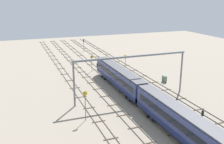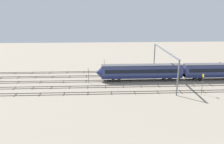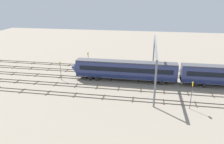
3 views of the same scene
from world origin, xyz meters
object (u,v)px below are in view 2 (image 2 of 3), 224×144
(speed_sign_mid_trackside, at_px, (104,65))
(speed_sign_far_trackside, at_px, (88,74))
(train, at_px, (221,71))
(relay_cabinet, at_px, (135,67))
(speed_sign_near_foreground, at_px, (203,82))
(overhead_gantry, at_px, (165,57))
(signal_light_trackside_departure, at_px, (219,67))

(speed_sign_mid_trackside, distance_m, speed_sign_far_trackside, 9.59)
(train, distance_m, relay_cabinet, 27.29)
(speed_sign_near_foreground, height_order, speed_sign_mid_trackside, speed_sign_near_foreground)
(speed_sign_mid_trackside, bearing_deg, speed_sign_far_trackside, 60.81)
(overhead_gantry, xyz_separation_m, signal_light_trackside_departure, (-18.61, -2.97, -4.21))
(speed_sign_mid_trackside, relative_size, signal_light_trackside_departure, 1.10)
(speed_sign_mid_trackside, relative_size, speed_sign_far_trackside, 1.10)
(train, xyz_separation_m, overhead_gantry, (17.52, -0.21, 4.57))
(train, xyz_separation_m, speed_sign_mid_trackside, (35.27, -6.53, 0.68))
(train, distance_m, overhead_gantry, 18.11)
(speed_sign_near_foreground, distance_m, relay_cabinet, 27.61)
(overhead_gantry, relative_size, speed_sign_mid_trackside, 4.92)
(relay_cabinet, bearing_deg, signal_light_trackside_departure, 159.81)
(speed_sign_near_foreground, height_order, relay_cabinet, speed_sign_near_foreground)
(speed_sign_mid_trackside, xyz_separation_m, speed_sign_far_trackside, (4.67, 8.37, -0.40))
(overhead_gantry, distance_m, speed_sign_near_foreground, 14.05)
(train, relative_size, signal_light_trackside_departure, 16.26)
(overhead_gantry, relative_size, relay_cabinet, 15.62)
(speed_sign_near_foreground, height_order, signal_light_trackside_departure, speed_sign_near_foreground)
(train, height_order, relay_cabinet, train)
(train, bearing_deg, relay_cabinet, -27.27)
(train, relative_size, speed_sign_mid_trackside, 14.72)
(signal_light_trackside_departure, bearing_deg, train, 71.08)
(speed_sign_mid_trackside, distance_m, relay_cabinet, 12.82)
(speed_sign_mid_trackside, bearing_deg, train, 169.50)
(speed_sign_mid_trackside, bearing_deg, relay_cabinet, -151.78)
(signal_light_trackside_departure, distance_m, relay_cabinet, 27.03)
(speed_sign_far_trackside, relative_size, relay_cabinet, 2.88)
(train, height_order, signal_light_trackside_departure, train)
(overhead_gantry, bearing_deg, speed_sign_near_foreground, 118.82)
(train, relative_size, speed_sign_far_trackside, 16.25)
(overhead_gantry, relative_size, signal_light_trackside_departure, 5.43)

